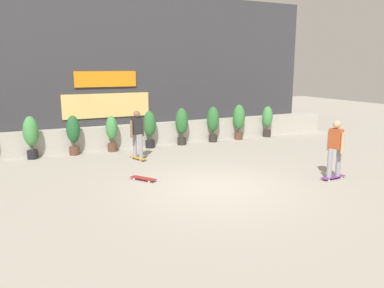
{
  "coord_description": "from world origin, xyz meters",
  "views": [
    {
      "loc": [
        -4.78,
        -8.57,
        3.17
      ],
      "look_at": [
        0.0,
        1.5,
        0.9
      ],
      "focal_mm": 35.81,
      "sensor_mm": 36.0,
      "label": 1
    }
  ],
  "objects": [
    {
      "name": "potted_plant_6",
      "position": [
        2.91,
        5.55,
        0.87
      ],
      "size": [
        0.51,
        0.51,
        1.5
      ],
      "color": "#2D2823",
      "rests_on": "ground"
    },
    {
      "name": "building_backdrop",
      "position": [
        -0.0,
        10.0,
        3.25
      ],
      "size": [
        20.0,
        2.08,
        6.5
      ],
      "color": "#38383D",
      "rests_on": "ground"
    },
    {
      "name": "ground_plane",
      "position": [
        0.0,
        0.0,
        0.0
      ],
      "size": [
        48.0,
        48.0,
        0.0
      ],
      "primitive_type": "plane",
      "color": "#A8A093"
    },
    {
      "name": "skater_by_wall_right",
      "position": [
        3.39,
        -0.79,
        0.94
      ],
      "size": [
        0.81,
        0.56,
        1.7
      ],
      "color": "#72338C",
      "rests_on": "ground"
    },
    {
      "name": "potted_plant_4",
      "position": [
        0.08,
        5.55,
        0.84
      ],
      "size": [
        0.49,
        0.49,
        1.46
      ],
      "color": "black",
      "rests_on": "ground"
    },
    {
      "name": "potted_plant_7",
      "position": [
        4.2,
        5.55,
        0.9
      ],
      "size": [
        0.53,
        0.53,
        1.54
      ],
      "color": "brown",
      "rests_on": "ground"
    },
    {
      "name": "potted_plant_3",
      "position": [
        -1.42,
        5.55,
        0.76
      ],
      "size": [
        0.44,
        0.44,
        1.35
      ],
      "color": "brown",
      "rests_on": "ground"
    },
    {
      "name": "skateboard_near_camera",
      "position": [
        -1.57,
        1.41,
        0.06
      ],
      "size": [
        0.62,
        0.77,
        0.08
      ],
      "color": "maroon",
      "rests_on": "ground"
    },
    {
      "name": "planter_wall",
      "position": [
        0.0,
        6.0,
        0.45
      ],
      "size": [
        18.0,
        0.4,
        0.9
      ],
      "primitive_type": "cube",
      "color": "#B2ADA3",
      "rests_on": "ground"
    },
    {
      "name": "potted_plant_1",
      "position": [
        -4.24,
        5.55,
        0.87
      ],
      "size": [
        0.51,
        0.51,
        1.5
      ],
      "color": "black",
      "rests_on": "ground"
    },
    {
      "name": "potted_plant_8",
      "position": [
        5.72,
        5.55,
        0.8
      ],
      "size": [
        0.46,
        0.46,
        1.4
      ],
      "color": "#2D2823",
      "rests_on": "ground"
    },
    {
      "name": "skater_far_right",
      "position": [
        -0.95,
        3.84,
        0.94
      ],
      "size": [
        0.54,
        0.82,
        1.7
      ],
      "color": "#BF8C26",
      "rests_on": "ground"
    },
    {
      "name": "potted_plant_5",
      "position": [
        1.46,
        5.55,
        0.88
      ],
      "size": [
        0.52,
        0.52,
        1.51
      ],
      "color": "#2D2823",
      "rests_on": "ground"
    },
    {
      "name": "potted_plant_2",
      "position": [
        -2.82,
        5.55,
        0.83
      ],
      "size": [
        0.48,
        0.48,
        1.44
      ],
      "color": "brown",
      "rests_on": "ground"
    }
  ]
}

